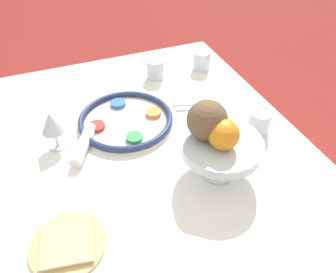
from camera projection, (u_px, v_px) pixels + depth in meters
name	position (u px, v px, depth m)	size (l,w,h in m)	color
ground_plane	(156.00, 262.00, 1.52)	(8.00, 8.00, 0.00)	maroon
dining_table	(153.00, 216.00, 1.28)	(1.27, 1.00, 0.73)	white
seder_plate	(126.00, 120.00, 1.13)	(0.32, 0.32, 0.03)	silver
wine_glass	(52.00, 123.00, 0.99)	(0.07, 0.07, 0.13)	silver
fruit_stand	(221.00, 147.00, 0.90)	(0.23, 0.23, 0.12)	silver
orange_fruit	(224.00, 135.00, 0.84)	(0.08, 0.08, 0.08)	orange
coconut	(207.00, 120.00, 0.86)	(0.11, 0.11, 0.11)	brown
bread_plate	(68.00, 244.00, 0.78)	(0.19, 0.19, 0.02)	tan
napkin_roll	(84.00, 145.00, 1.03)	(0.17, 0.11, 0.04)	white
cup_near	(201.00, 60.00, 1.39)	(0.07, 0.07, 0.08)	silver
cup_mid	(259.00, 122.00, 1.08)	(0.07, 0.07, 0.08)	silver
cup_far	(155.00, 69.00, 1.34)	(0.07, 0.07, 0.08)	silver
fork_left	(196.00, 103.00, 1.22)	(0.07, 0.18, 0.01)	silver
fork_right	(200.00, 108.00, 1.20)	(0.07, 0.18, 0.01)	silver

